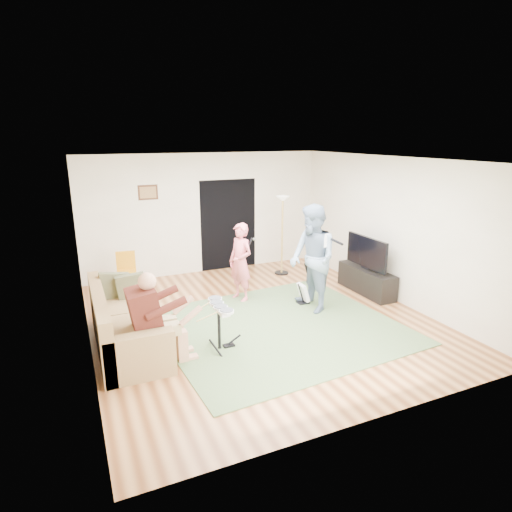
{
  "coord_description": "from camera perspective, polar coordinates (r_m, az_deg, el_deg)",
  "views": [
    {
      "loc": [
        -2.84,
        -6.22,
        3.07
      ],
      "look_at": [
        0.06,
        0.3,
        1.05
      ],
      "focal_mm": 30.0,
      "sensor_mm": 36.0,
      "label": 1
    }
  ],
  "objects": [
    {
      "name": "guitarist",
      "position": [
        7.62,
        7.54,
        -0.36
      ],
      "size": [
        0.75,
        0.95,
        1.92
      ],
      "primitive_type": "imported",
      "rotation": [
        0.0,
        0.0,
        -1.59
      ],
      "color": "#7289A7",
      "rests_on": "floor"
    },
    {
      "name": "window_blinds",
      "position": [
        6.6,
        -22.47,
        1.3
      ],
      "size": [
        0.0,
        2.05,
        2.05
      ],
      "primitive_type": "plane",
      "rotation": [
        1.57,
        0.0,
        1.57
      ],
      "color": "brown",
      "rests_on": "walls"
    },
    {
      "name": "floor",
      "position": [
        7.5,
        0.51,
        -8.34
      ],
      "size": [
        6.0,
        6.0,
        0.0
      ],
      "primitive_type": "plane",
      "color": "brown",
      "rests_on": "ground"
    },
    {
      "name": "dining_chair",
      "position": [
        8.7,
        -16.8,
        -3.31
      ],
      "size": [
        0.43,
        0.45,
        0.9
      ],
      "rotation": [
        0.0,
        0.0,
        -0.14
      ],
      "color": "beige",
      "rests_on": "floor"
    },
    {
      "name": "area_rug",
      "position": [
        7.2,
        3.11,
        -9.37
      ],
      "size": [
        3.95,
        3.63,
        0.02
      ],
      "primitive_type": "cube",
      "rotation": [
        0.0,
        0.0,
        0.07
      ],
      "color": "#4E6A41",
      "rests_on": "floor"
    },
    {
      "name": "guitar_held",
      "position": [
        7.64,
        8.92,
        2.3
      ],
      "size": [
        0.18,
        0.61,
        0.26
      ],
      "primitive_type": null,
      "rotation": [
        0.0,
        0.0,
        -0.11
      ],
      "color": "white",
      "rests_on": "guitarist"
    },
    {
      "name": "sofa",
      "position": [
        6.74,
        -17.44,
        -9.22
      ],
      "size": [
        0.92,
        2.23,
        0.9
      ],
      "color": "#98774C",
      "rests_on": "floor"
    },
    {
      "name": "drum_kit",
      "position": [
        6.39,
        -4.93,
        -9.71
      ],
      "size": [
        0.4,
        0.71,
        0.74
      ],
      "color": "black",
      "rests_on": "floor"
    },
    {
      "name": "torchiere_lamp",
      "position": [
        9.56,
        3.54,
        4.65
      ],
      "size": [
        0.32,
        0.32,
        1.78
      ],
      "color": "black",
      "rests_on": "floor"
    },
    {
      "name": "guitar_spare",
      "position": [
        8.1,
        6.36,
        -4.82
      ],
      "size": [
        0.29,
        0.26,
        0.8
      ],
      "color": "black",
      "rests_on": "floor"
    },
    {
      "name": "ceiling",
      "position": [
        6.85,
        0.57,
        12.73
      ],
      "size": [
        6.0,
        6.0,
        0.0
      ],
      "primitive_type": "plane",
      "rotation": [
        3.14,
        0.0,
        0.0
      ],
      "color": "white",
      "rests_on": "walls"
    },
    {
      "name": "drummer",
      "position": [
        6.11,
        -12.85,
        -9.29
      ],
      "size": [
        0.86,
        0.48,
        1.33
      ],
      "color": "#511E16",
      "rests_on": "sofa"
    },
    {
      "name": "television",
      "position": [
        8.69,
        14.52,
        0.52
      ],
      "size": [
        0.06,
        1.16,
        0.61
      ],
      "primitive_type": "cube",
      "color": "black",
      "rests_on": "tv_cabinet"
    },
    {
      "name": "doorway",
      "position": [
        10.02,
        -3.7,
        4.17
      ],
      "size": [
        2.1,
        0.0,
        2.1
      ],
      "primitive_type": "plane",
      "rotation": [
        1.57,
        0.0,
        0.0
      ],
      "color": "black",
      "rests_on": "walls"
    },
    {
      "name": "tv_cabinet",
      "position": [
        8.89,
        14.51,
        -3.18
      ],
      "size": [
        0.4,
        1.4,
        0.5
      ],
      "primitive_type": "cube",
      "color": "black",
      "rests_on": "floor"
    },
    {
      "name": "singer",
      "position": [
        8.09,
        -2.08,
        -0.84
      ],
      "size": [
        0.53,
        0.64,
        1.5
      ],
      "primitive_type": "imported",
      "rotation": [
        0.0,
        0.0,
        -1.22
      ],
      "color": "#EB6675",
      "rests_on": "floor"
    },
    {
      "name": "walls",
      "position": [
        7.05,
        0.54,
        1.71
      ],
      "size": [
        5.5,
        6.0,
        2.7
      ],
      "primitive_type": null,
      "color": "silver",
      "rests_on": "floor"
    },
    {
      "name": "picture_frame",
      "position": [
        9.42,
        -14.21,
        8.22
      ],
      "size": [
        0.42,
        0.03,
        0.32
      ],
      "primitive_type": "cube",
      "color": "#3F2314",
      "rests_on": "walls"
    },
    {
      "name": "microphone",
      "position": [
        8.07,
        -0.79,
        1.84
      ],
      "size": [
        0.06,
        0.06,
        0.24
      ],
      "primitive_type": null,
      "color": "black",
      "rests_on": "singer"
    }
  ]
}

